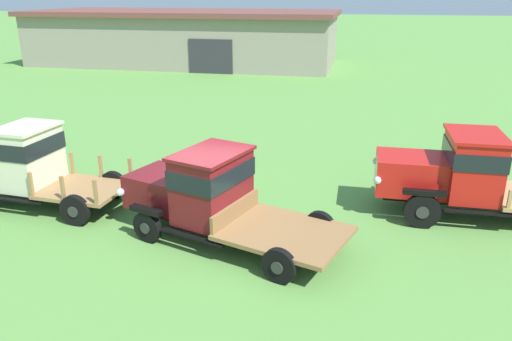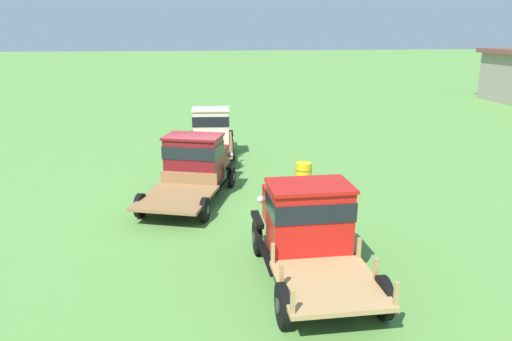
{
  "view_description": "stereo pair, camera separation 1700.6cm",
  "coord_description": "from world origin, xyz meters",
  "px_view_note": "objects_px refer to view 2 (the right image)",
  "views": [
    {
      "loc": [
        3.33,
        -10.46,
        5.65
      ],
      "look_at": [
        0.63,
        2.07,
        1.0
      ],
      "focal_mm": 35.0,
      "sensor_mm": 36.0,
      "label": 1
    },
    {
      "loc": [
        16.82,
        -0.1,
        5.65
      ],
      "look_at": [
        0.63,
        2.07,
        1.0
      ],
      "focal_mm": 35.0,
      "sensor_mm": 36.0,
      "label": 2
    }
  ],
  "objects_px": {
    "vintage_truck_midrow_center": "(306,222)",
    "oil_drum_beside_row": "(304,174)",
    "vintage_truck_foreground_near": "(211,131)",
    "vintage_truck_second_in_line": "(195,164)"
  },
  "relations": [
    {
      "from": "vintage_truck_second_in_line",
      "to": "oil_drum_beside_row",
      "type": "bearing_deg",
      "value": 98.31
    },
    {
      "from": "vintage_truck_second_in_line",
      "to": "oil_drum_beside_row",
      "type": "height_order",
      "value": "vintage_truck_second_in_line"
    },
    {
      "from": "vintage_truck_foreground_near",
      "to": "oil_drum_beside_row",
      "type": "relative_size",
      "value": 5.71
    },
    {
      "from": "vintage_truck_midrow_center",
      "to": "oil_drum_beside_row",
      "type": "distance_m",
      "value": 6.85
    },
    {
      "from": "vintage_truck_midrow_center",
      "to": "oil_drum_beside_row",
      "type": "height_order",
      "value": "vintage_truck_midrow_center"
    },
    {
      "from": "vintage_truck_foreground_near",
      "to": "vintage_truck_second_in_line",
      "type": "bearing_deg",
      "value": -8.48
    },
    {
      "from": "vintage_truck_midrow_center",
      "to": "vintage_truck_second_in_line",
      "type": "bearing_deg",
      "value": -157.38
    },
    {
      "from": "vintage_truck_midrow_center",
      "to": "oil_drum_beside_row",
      "type": "bearing_deg",
      "value": 167.34
    },
    {
      "from": "vintage_truck_foreground_near",
      "to": "vintage_truck_second_in_line",
      "type": "xyz_separation_m",
      "value": [
        5.48,
        -0.82,
        -0.06
      ]
    },
    {
      "from": "vintage_truck_foreground_near",
      "to": "oil_drum_beside_row",
      "type": "xyz_separation_m",
      "value": [
        4.89,
        3.2,
        -0.74
      ]
    }
  ]
}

